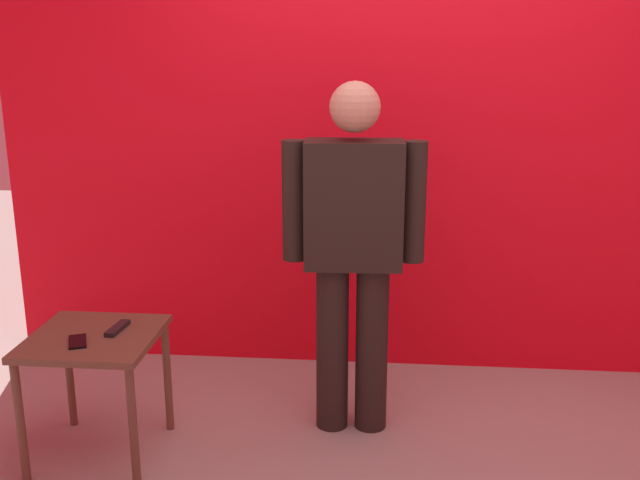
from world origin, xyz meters
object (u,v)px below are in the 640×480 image
Objects in this scene: standing_person at (353,243)px; cell_phone at (78,342)px; side_table at (95,353)px; tv_remote at (118,328)px.

standing_person is 1.26m from cell_phone.
side_table is 0.13m from cell_phone.
cell_phone is 0.19m from tv_remote.
side_table is 3.99× the size of cell_phone.
tv_remote is at bearing 33.20° from side_table.
standing_person is 1.23m from side_table.
cell_phone is (-1.13, -0.44, -0.34)m from standing_person.
standing_person is 9.61× the size of tv_remote.
standing_person is at bearing 17.75° from side_table.
standing_person is at bearing -2.07° from cell_phone.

